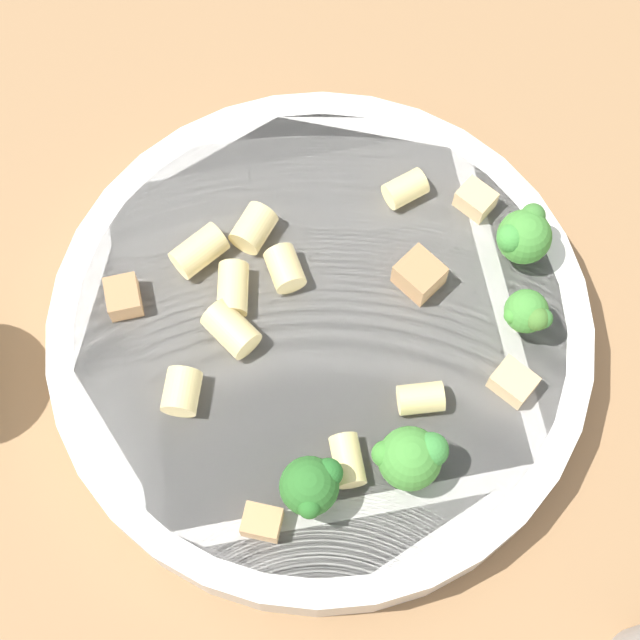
% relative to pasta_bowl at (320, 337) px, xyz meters
% --- Properties ---
extents(ground_plane, '(2.00, 2.00, 0.00)m').
position_rel_pasta_bowl_xyz_m(ground_plane, '(0.00, 0.00, -0.02)').
color(ground_plane, '#936D47').
extents(pasta_bowl, '(0.28, 0.28, 0.04)m').
position_rel_pasta_bowl_xyz_m(pasta_bowl, '(0.00, 0.00, 0.00)').
color(pasta_bowl, silver).
rests_on(pasta_bowl, ground_plane).
extents(broccoli_floret_0, '(0.04, 0.03, 0.04)m').
position_rel_pasta_bowl_xyz_m(broccoli_floret_0, '(-0.06, 0.06, 0.04)').
color(broccoli_floret_0, '#9EC175').
rests_on(broccoli_floret_0, pasta_bowl).
extents(broccoli_floret_1, '(0.03, 0.03, 0.03)m').
position_rel_pasta_bowl_xyz_m(broccoli_floret_1, '(-0.09, -0.06, 0.04)').
color(broccoli_floret_1, '#9EC175').
rests_on(broccoli_floret_1, pasta_bowl).
extents(broccoli_floret_2, '(0.02, 0.02, 0.03)m').
position_rel_pasta_bowl_xyz_m(broccoli_floret_2, '(-0.10, -0.02, 0.04)').
color(broccoli_floret_2, '#9EC175').
rests_on(broccoli_floret_2, pasta_bowl).
extents(broccoli_floret_3, '(0.03, 0.03, 0.04)m').
position_rel_pasta_bowl_xyz_m(broccoli_floret_3, '(-0.01, 0.09, 0.04)').
color(broccoli_floret_3, '#9EC175').
rests_on(broccoli_floret_3, pasta_bowl).
extents(rigatoni_0, '(0.03, 0.03, 0.02)m').
position_rel_pasta_bowl_xyz_m(rigatoni_0, '(0.07, -0.03, 0.02)').
color(rigatoni_0, '#E0C67F').
rests_on(rigatoni_0, pasta_bowl).
extents(rigatoni_1, '(0.03, 0.03, 0.02)m').
position_rel_pasta_bowl_xyz_m(rigatoni_1, '(0.02, -0.02, 0.02)').
color(rigatoni_1, '#E0C67F').
rests_on(rigatoni_1, pasta_bowl).
extents(rigatoni_2, '(0.03, 0.03, 0.02)m').
position_rel_pasta_bowl_xyz_m(rigatoni_2, '(0.04, 0.01, 0.02)').
color(rigatoni_2, '#E0C67F').
rests_on(rigatoni_2, pasta_bowl).
extents(rigatoni_3, '(0.02, 0.03, 0.02)m').
position_rel_pasta_bowl_xyz_m(rigatoni_3, '(0.05, -0.01, 0.02)').
color(rigatoni_3, '#E0C67F').
rests_on(rigatoni_3, pasta_bowl).
extents(rigatoni_4, '(0.03, 0.02, 0.02)m').
position_rel_pasta_bowl_xyz_m(rigatoni_4, '(-0.06, 0.03, 0.02)').
color(rigatoni_4, '#E0C67F').
rests_on(rigatoni_4, pasta_bowl).
extents(rigatoni_5, '(0.02, 0.03, 0.02)m').
position_rel_pasta_bowl_xyz_m(rigatoni_5, '(0.05, -0.04, 0.02)').
color(rigatoni_5, '#E0C67F').
rests_on(rigatoni_5, pasta_bowl).
extents(rigatoni_6, '(0.02, 0.03, 0.01)m').
position_rel_pasta_bowl_xyz_m(rigatoni_6, '(-0.03, 0.07, 0.02)').
color(rigatoni_6, '#E0C67F').
rests_on(rigatoni_6, pasta_bowl).
extents(rigatoni_7, '(0.03, 0.03, 0.02)m').
position_rel_pasta_bowl_xyz_m(rigatoni_7, '(-0.03, -0.08, 0.02)').
color(rigatoni_7, '#E0C67F').
rests_on(rigatoni_7, pasta_bowl).
extents(rigatoni_8, '(0.02, 0.02, 0.02)m').
position_rel_pasta_bowl_xyz_m(rigatoni_8, '(0.06, 0.05, 0.02)').
color(rigatoni_8, '#E0C67F').
rests_on(rigatoni_8, pasta_bowl).
extents(chicken_chunk_0, '(0.03, 0.03, 0.02)m').
position_rel_pasta_bowl_xyz_m(chicken_chunk_0, '(-0.05, -0.04, 0.02)').
color(chicken_chunk_0, '#A87A4C').
rests_on(chicken_chunk_0, pasta_bowl).
extents(chicken_chunk_1, '(0.02, 0.02, 0.01)m').
position_rel_pasta_bowl_xyz_m(chicken_chunk_1, '(0.10, 0.01, 0.02)').
color(chicken_chunk_1, '#A87A4C').
rests_on(chicken_chunk_1, pasta_bowl).
extents(chicken_chunk_2, '(0.02, 0.02, 0.01)m').
position_rel_pasta_bowl_xyz_m(chicken_chunk_2, '(0.01, 0.11, 0.02)').
color(chicken_chunk_2, tan).
rests_on(chicken_chunk_2, pasta_bowl).
extents(chicken_chunk_3, '(0.02, 0.02, 0.01)m').
position_rel_pasta_bowl_xyz_m(chicken_chunk_3, '(-0.07, -0.09, 0.02)').
color(chicken_chunk_3, tan).
rests_on(chicken_chunk_3, pasta_bowl).
extents(chicken_chunk_4, '(0.03, 0.02, 0.01)m').
position_rel_pasta_bowl_xyz_m(chicken_chunk_4, '(-0.10, 0.01, 0.02)').
color(chicken_chunk_4, tan).
rests_on(chicken_chunk_4, pasta_bowl).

